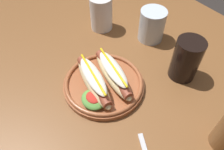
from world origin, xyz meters
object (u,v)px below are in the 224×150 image
Objects in this scene: soda_cup at (186,59)px; water_cup at (152,25)px; extra_cup at (101,13)px; hot_dog_plate at (103,81)px.

soda_cup is 0.19m from water_cup.
hot_dog_plate is at bearing -34.14° from extra_cup.
extra_cup is at bearing 145.86° from hot_dog_plate.
soda_cup is 1.19× the size of water_cup.
soda_cup is 1.06× the size of extra_cup.
hot_dog_plate is 2.13× the size of water_cup.
extra_cup is (-0.15, -0.10, 0.01)m from water_cup.
soda_cup reaches higher than hot_dog_plate.
hot_dog_plate is 0.25m from soda_cup.
hot_dog_plate is 1.79× the size of soda_cup.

